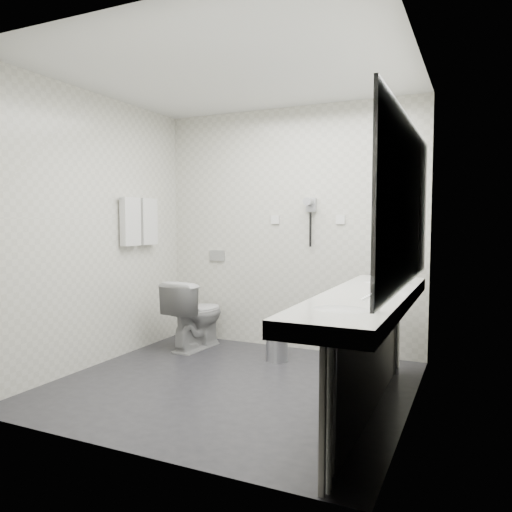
% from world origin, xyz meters
% --- Properties ---
extents(floor, '(2.80, 2.80, 0.00)m').
position_xyz_m(floor, '(0.00, 0.00, 0.00)').
color(floor, '#242328').
rests_on(floor, ground).
extents(ceiling, '(2.80, 2.80, 0.00)m').
position_xyz_m(ceiling, '(0.00, 0.00, 2.50)').
color(ceiling, silver).
rests_on(ceiling, wall_back).
extents(wall_back, '(2.80, 0.00, 2.80)m').
position_xyz_m(wall_back, '(0.00, 1.30, 1.25)').
color(wall_back, beige).
rests_on(wall_back, floor).
extents(wall_front, '(2.80, 0.00, 2.80)m').
position_xyz_m(wall_front, '(0.00, -1.30, 1.25)').
color(wall_front, beige).
rests_on(wall_front, floor).
extents(wall_left, '(0.00, 2.60, 2.60)m').
position_xyz_m(wall_left, '(-1.40, 0.00, 1.25)').
color(wall_left, beige).
rests_on(wall_left, floor).
extents(wall_right, '(0.00, 2.60, 2.60)m').
position_xyz_m(wall_right, '(1.40, 0.00, 1.25)').
color(wall_right, beige).
rests_on(wall_right, floor).
extents(vanity_counter, '(0.55, 2.20, 0.10)m').
position_xyz_m(vanity_counter, '(1.12, -0.20, 0.80)').
color(vanity_counter, silver).
rests_on(vanity_counter, floor).
extents(vanity_panel, '(0.03, 2.15, 0.75)m').
position_xyz_m(vanity_panel, '(1.15, -0.20, 0.38)').
color(vanity_panel, gray).
rests_on(vanity_panel, floor).
extents(vanity_post_near, '(0.06, 0.06, 0.75)m').
position_xyz_m(vanity_post_near, '(1.18, -1.24, 0.38)').
color(vanity_post_near, silver).
rests_on(vanity_post_near, floor).
extents(vanity_post_far, '(0.06, 0.06, 0.75)m').
position_xyz_m(vanity_post_far, '(1.18, 0.84, 0.38)').
color(vanity_post_far, silver).
rests_on(vanity_post_far, floor).
extents(mirror, '(0.02, 2.20, 1.05)m').
position_xyz_m(mirror, '(1.39, -0.20, 1.45)').
color(mirror, '#B2BCC6').
rests_on(mirror, wall_right).
extents(basin_near, '(0.40, 0.31, 0.05)m').
position_xyz_m(basin_near, '(1.12, -0.85, 0.83)').
color(basin_near, white).
rests_on(basin_near, vanity_counter).
extents(basin_far, '(0.40, 0.31, 0.05)m').
position_xyz_m(basin_far, '(1.12, 0.45, 0.83)').
color(basin_far, white).
rests_on(basin_far, vanity_counter).
extents(faucet_near, '(0.04, 0.04, 0.15)m').
position_xyz_m(faucet_near, '(1.32, -0.85, 0.92)').
color(faucet_near, silver).
rests_on(faucet_near, vanity_counter).
extents(faucet_far, '(0.04, 0.04, 0.15)m').
position_xyz_m(faucet_far, '(1.32, 0.45, 0.92)').
color(faucet_far, silver).
rests_on(faucet_far, vanity_counter).
extents(soap_bottle_a, '(0.05, 0.05, 0.11)m').
position_xyz_m(soap_bottle_a, '(1.21, -0.23, 0.90)').
color(soap_bottle_a, silver).
rests_on(soap_bottle_a, vanity_counter).
extents(glass_left, '(0.06, 0.06, 0.10)m').
position_xyz_m(glass_left, '(1.28, -0.01, 0.90)').
color(glass_left, silver).
rests_on(glass_left, vanity_counter).
extents(glass_right, '(0.08, 0.08, 0.12)m').
position_xyz_m(glass_right, '(1.21, 0.09, 0.91)').
color(glass_right, silver).
rests_on(glass_right, vanity_counter).
extents(toilet, '(0.47, 0.75, 0.72)m').
position_xyz_m(toilet, '(-0.87, 0.86, 0.36)').
color(toilet, white).
rests_on(toilet, floor).
extents(flush_plate, '(0.18, 0.02, 0.12)m').
position_xyz_m(flush_plate, '(-0.85, 1.29, 0.95)').
color(flush_plate, '#B2B5BA').
rests_on(flush_plate, wall_back).
extents(pedal_bin, '(0.24, 0.24, 0.30)m').
position_xyz_m(pedal_bin, '(0.08, 0.78, 0.15)').
color(pedal_bin, '#B2B5BA').
rests_on(pedal_bin, floor).
extents(bin_lid, '(0.21, 0.21, 0.02)m').
position_xyz_m(bin_lid, '(0.08, 0.78, 0.30)').
color(bin_lid, '#B2B5BA').
rests_on(bin_lid, pedal_bin).
extents(towel_rail, '(0.02, 0.62, 0.02)m').
position_xyz_m(towel_rail, '(-1.35, 0.55, 1.55)').
color(towel_rail, silver).
rests_on(towel_rail, wall_left).
extents(towel_near, '(0.07, 0.24, 0.48)m').
position_xyz_m(towel_near, '(-1.34, 0.41, 1.33)').
color(towel_near, silver).
rests_on(towel_near, towel_rail).
extents(towel_far, '(0.07, 0.24, 0.48)m').
position_xyz_m(towel_far, '(-1.34, 0.69, 1.33)').
color(towel_far, silver).
rests_on(towel_far, towel_rail).
extents(dryer_cradle, '(0.10, 0.04, 0.14)m').
position_xyz_m(dryer_cradle, '(0.25, 1.27, 1.50)').
color(dryer_cradle, '#9A9B9F').
rests_on(dryer_cradle, wall_back).
extents(dryer_barrel, '(0.08, 0.14, 0.08)m').
position_xyz_m(dryer_barrel, '(0.25, 1.20, 1.53)').
color(dryer_barrel, '#9A9B9F').
rests_on(dryer_barrel, dryer_cradle).
extents(dryer_cord, '(0.02, 0.02, 0.35)m').
position_xyz_m(dryer_cord, '(0.25, 1.26, 1.25)').
color(dryer_cord, black).
rests_on(dryer_cord, dryer_cradle).
extents(switch_plate_a, '(0.09, 0.02, 0.09)m').
position_xyz_m(switch_plate_a, '(-0.15, 1.29, 1.35)').
color(switch_plate_a, white).
rests_on(switch_plate_a, wall_back).
extents(switch_plate_b, '(0.09, 0.02, 0.09)m').
position_xyz_m(switch_plate_b, '(0.55, 1.29, 1.35)').
color(switch_plate_b, white).
rests_on(switch_plate_b, wall_back).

